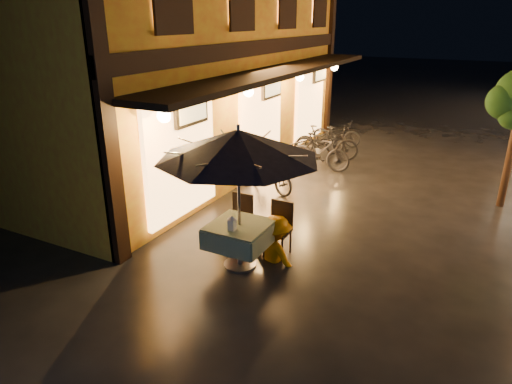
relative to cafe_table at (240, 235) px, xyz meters
The scene contains 14 objects.
ground 1.73m from the cafe_table, 20.04° to the left, with size 90.00×90.00×0.00m, color black.
west_building 6.94m from the cafe_table, 132.60° to the left, with size 5.90×11.40×7.40m.
cafe_table is the anchor object (origin of this frame).
patio_umbrella 1.56m from the cafe_table, 90.00° to the left, with size 2.64×2.64×2.46m.
cafe_chair_left 0.84m from the cafe_table, 118.51° to the left, with size 0.42×0.42×0.97m.
cafe_chair_right 0.84m from the cafe_table, 61.49° to the left, with size 0.42×0.42×0.97m.
table_lantern 0.41m from the cafe_table, 90.00° to the right, with size 0.16×0.16×0.25m.
person_orange 0.65m from the cafe_table, 127.65° to the left, with size 0.67×0.52×1.38m, color #EF5B36.
person_yellow 0.70m from the cafe_table, 49.72° to the left, with size 1.01×0.58×1.57m, color orange.
bicycle_0 3.72m from the cafe_table, 108.74° to the left, with size 0.59×1.69×0.89m, color black.
bicycle_1 5.68m from the cafe_table, 96.35° to the left, with size 0.48×1.70×1.02m, color black.
bicycle_2 6.73m from the cafe_table, 96.97° to the left, with size 0.67×1.91×1.01m, color black.
bicycle_3 7.24m from the cafe_table, 99.22° to the left, with size 0.43×1.51×0.90m, color black.
bicycle_4 8.42m from the cafe_table, 96.96° to the left, with size 0.56×1.59×0.84m, color black.
Camera 1 is at (1.89, -6.54, 4.00)m, focal length 32.00 mm.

